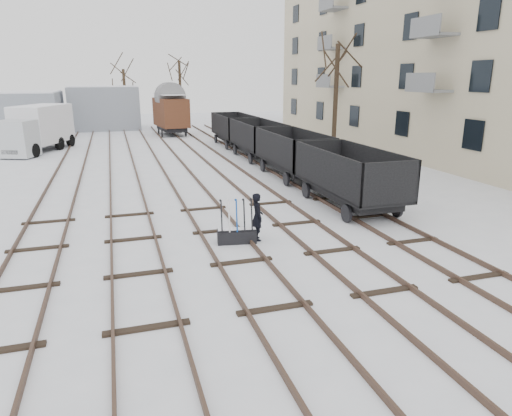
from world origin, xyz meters
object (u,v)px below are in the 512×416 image
Objects in this scene: worker at (257,217)px; freight_wagon_a at (349,185)px; lorry at (37,128)px; panel_van at (48,126)px; box_van_wagon at (171,111)px; ground_frame at (237,235)px.

freight_wagon_a is (4.94, 2.78, 0.13)m from worker.
lorry reaches higher than panel_van.
box_van_wagon reaches higher than panel_van.
panel_van reaches higher than worker.
ground_frame is 6.41m from freight_wagon_a.
box_van_wagon is at bearing -0.01° from worker.
panel_van is (-14.97, 29.01, 0.15)m from freight_wagon_a.
box_van_wagon reaches higher than freight_wagon_a.
panel_van is at bearing 113.81° from lorry.
freight_wagon_a reaches higher than ground_frame.
lorry reaches higher than worker.
ground_frame is 24.93m from lorry.
worker is at bearing -45.14° from lorry.
lorry is at bearing 120.07° from ground_frame.
worker is 0.31× the size of box_van_wagon.
worker is 0.33× the size of panel_van.
ground_frame is 0.19× the size of lorry.
box_van_wagon is 11.14m from panel_van.
panel_van is (-0.28, 8.69, -0.63)m from lorry.
freight_wagon_a is at bearing 35.70° from ground_frame.
ground_frame is at bearing -153.17° from freight_wagon_a.
box_van_wagon is at bearing 95.64° from ground_frame.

